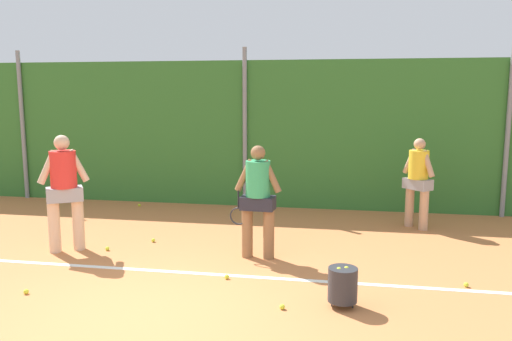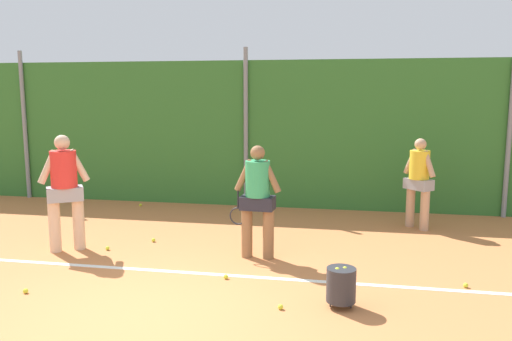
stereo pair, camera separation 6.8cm
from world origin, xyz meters
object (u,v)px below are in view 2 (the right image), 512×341
at_px(player_midcourt, 257,196).
at_px(tennis_ball_5, 77,217).
at_px(tennis_ball_4, 108,248).
at_px(tennis_ball_10, 280,307).
at_px(player_foreground_near, 65,186).
at_px(tennis_ball_0, 26,291).
at_px(ball_hopper, 341,285).
at_px(tennis_ball_8, 141,205).
at_px(tennis_ball_6, 153,240).
at_px(player_backcourt_far, 419,178).
at_px(tennis_ball_2, 226,277).
at_px(tennis_ball_1, 466,285).

xyz_separation_m(player_midcourt, tennis_ball_5, (-4.16, 1.80, -0.97)).
relative_size(tennis_ball_4, tennis_ball_10, 1.00).
relative_size(player_foreground_near, tennis_ball_0, 29.18).
xyz_separation_m(ball_hopper, tennis_ball_8, (-4.68, 4.83, -0.26)).
distance_m(tennis_ball_6, tennis_ball_10, 3.53).
relative_size(player_foreground_near, tennis_ball_6, 29.18).
bearing_deg(tennis_ball_10, player_midcourt, 108.67).
xyz_separation_m(player_backcourt_far, tennis_ball_2, (-2.97, -3.34, -0.95)).
relative_size(tennis_ball_2, tennis_ball_8, 1.00).
bearing_deg(player_foreground_near, tennis_ball_8, -120.67).
bearing_deg(tennis_ball_6, tennis_ball_2, -41.95).
bearing_deg(tennis_ball_8, player_backcourt_far, -7.63).
bearing_deg(player_backcourt_far, tennis_ball_1, -38.88).
xyz_separation_m(ball_hopper, tennis_ball_6, (-3.31, 2.20, -0.26)).
height_order(player_midcourt, tennis_ball_0, player_midcourt).
bearing_deg(tennis_ball_0, tennis_ball_5, 110.81).
bearing_deg(tennis_ball_8, player_midcourt, -43.37).
relative_size(ball_hopper, tennis_ball_8, 7.78).
xyz_separation_m(tennis_ball_2, tennis_ball_6, (-1.69, 1.52, 0.00)).
xyz_separation_m(player_midcourt, player_backcourt_far, (2.70, 2.33, -0.03)).
relative_size(player_foreground_near, tennis_ball_2, 29.18).
bearing_deg(tennis_ball_4, tennis_ball_2, -22.29).
relative_size(tennis_ball_5, tennis_ball_6, 1.00).
bearing_deg(player_midcourt, tennis_ball_2, 79.19).
relative_size(player_backcourt_far, tennis_ball_6, 26.40).
distance_m(tennis_ball_4, tennis_ball_5, 2.49).
distance_m(tennis_ball_1, tennis_ball_4, 5.56).
height_order(ball_hopper, tennis_ball_8, ball_hopper).
relative_size(player_backcourt_far, tennis_ball_5, 26.40).
distance_m(player_backcourt_far, tennis_ball_2, 4.57).
bearing_deg(player_backcourt_far, tennis_ball_8, -141.94).
xyz_separation_m(tennis_ball_0, tennis_ball_4, (0.19, 1.92, 0.00)).
relative_size(player_foreground_near, tennis_ball_4, 29.18).
bearing_deg(tennis_ball_6, player_backcourt_far, 21.33).
bearing_deg(tennis_ball_6, player_midcourt, -14.76).
height_order(tennis_ball_2, tennis_ball_10, same).
xyz_separation_m(tennis_ball_1, tennis_ball_8, (-6.32, 3.86, 0.00)).
height_order(ball_hopper, tennis_ball_10, ball_hopper).
bearing_deg(tennis_ball_5, tennis_ball_8, 58.14).
xyz_separation_m(tennis_ball_1, tennis_ball_5, (-7.16, 2.52, 0.00)).
relative_size(player_midcourt, tennis_ball_8, 27.21).
bearing_deg(tennis_ball_10, tennis_ball_2, 135.77).
xyz_separation_m(tennis_ball_5, tennis_ball_10, (4.80, -3.68, 0.00)).
bearing_deg(player_foreground_near, tennis_ball_5, -96.92).
distance_m(player_foreground_near, tennis_ball_10, 4.30).
bearing_deg(player_backcourt_far, tennis_ball_0, -95.68).
xyz_separation_m(tennis_ball_0, tennis_ball_6, (0.76, 2.52, 0.00)).
distance_m(player_midcourt, tennis_ball_10, 2.21).
height_order(player_backcourt_far, tennis_ball_2, player_backcourt_far).
bearing_deg(player_midcourt, ball_hopper, 132.73).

